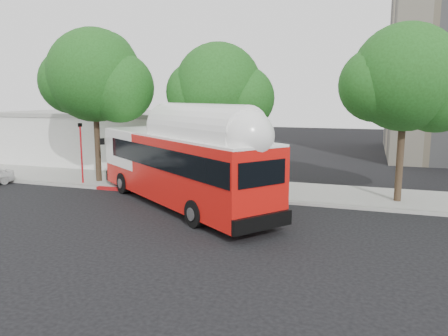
% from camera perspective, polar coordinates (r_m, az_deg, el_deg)
% --- Properties ---
extents(ground, '(120.00, 120.00, 0.00)m').
position_cam_1_polar(ground, '(20.44, -3.67, -6.43)').
color(ground, black).
rests_on(ground, ground).
extents(sidewalk, '(60.00, 5.00, 0.15)m').
position_cam_1_polar(sidewalk, '(26.37, 1.67, -2.62)').
color(sidewalk, gray).
rests_on(sidewalk, ground).
extents(curb_strip, '(60.00, 0.30, 0.15)m').
position_cam_1_polar(curb_strip, '(23.96, -0.14, -3.85)').
color(curb_strip, gray).
rests_on(curb_strip, ground).
extents(red_curb_segment, '(10.00, 0.32, 0.16)m').
position_cam_1_polar(red_curb_segment, '(25.05, -6.67, -3.31)').
color(red_curb_segment, maroon).
rests_on(red_curb_segment, ground).
extents(street_tree_left, '(6.67, 5.80, 9.74)m').
position_cam_1_polar(street_tree_left, '(28.65, -15.72, 11.13)').
color(street_tree_left, '#2D2116').
rests_on(street_tree_left, ground).
extents(street_tree_mid, '(5.75, 5.00, 8.62)m').
position_cam_1_polar(street_tree_mid, '(25.55, 0.15, 10.16)').
color(street_tree_mid, '#2D2116').
rests_on(street_tree_mid, ground).
extents(street_tree_right, '(6.21, 5.40, 9.18)m').
position_cam_1_polar(street_tree_right, '(24.13, 23.61, 10.26)').
color(street_tree_right, '#2D2116').
rests_on(street_tree_right, ground).
extents(low_commercial_bldg, '(16.20, 10.20, 4.25)m').
position_cam_1_polar(low_commercial_bldg, '(38.84, -15.14, 4.04)').
color(low_commercial_bldg, silver).
rests_on(low_commercial_bldg, ground).
extents(transit_bus, '(12.82, 10.44, 4.20)m').
position_cam_1_polar(transit_bus, '(22.19, -5.76, -0.00)').
color(transit_bus, red).
rests_on(transit_bus, ground).
extents(signal_pole, '(0.11, 0.37, 3.91)m').
position_cam_1_polar(signal_pole, '(28.66, -18.12, 1.80)').
color(signal_pole, red).
rests_on(signal_pole, ground).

